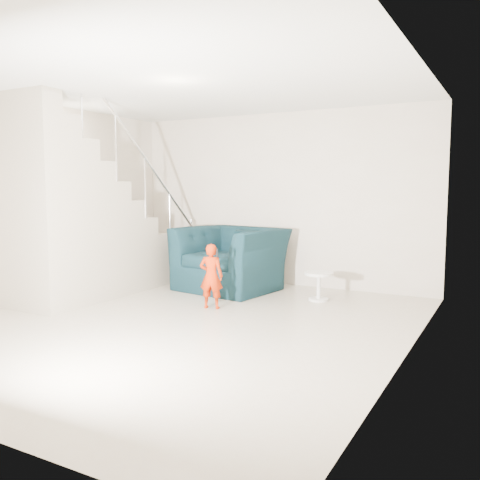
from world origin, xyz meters
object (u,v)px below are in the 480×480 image
Objects in this scene: armchair at (230,259)px; staircase at (83,230)px; toddler at (211,276)px; side_table at (319,281)px.

staircase is (-1.57, -1.41, 0.48)m from armchair.
armchair is 1.24m from toddler.
toddler is 2.04m from staircase.
toddler is at bearing -134.19° from side_table.
armchair is 3.66× the size of side_table.
armchair is 0.40× the size of staircase.
staircase reaches higher than side_table.
armchair is at bearing -87.38° from toddler.
toddler is at bearing -63.19° from armchair.
staircase is (-3.01, -1.32, 0.68)m from side_table.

